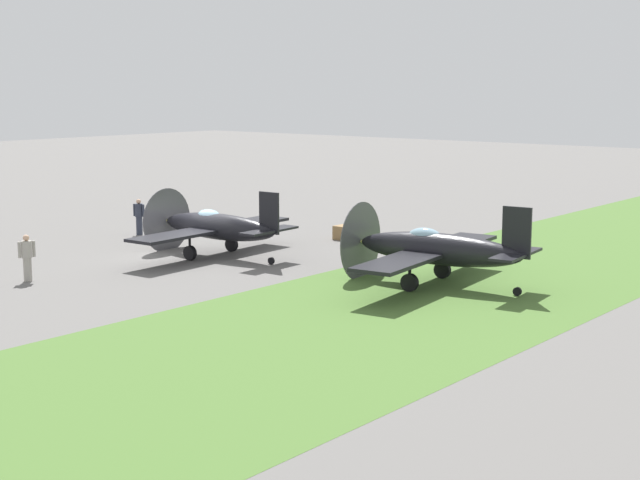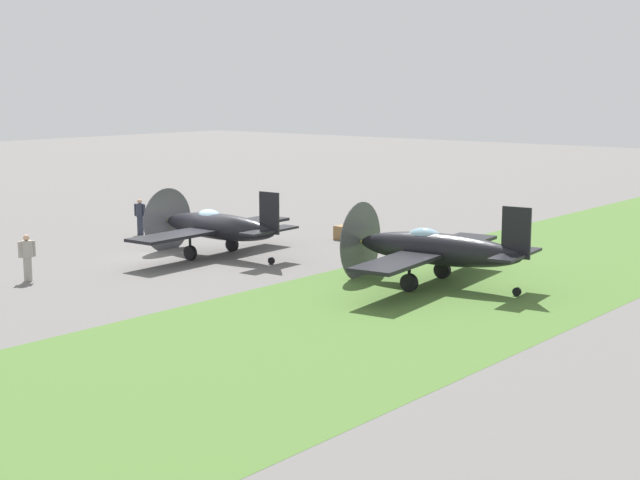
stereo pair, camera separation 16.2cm
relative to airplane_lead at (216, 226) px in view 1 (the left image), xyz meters
The scene contains 7 objects.
ground_plane 1.89m from the airplane_lead, 146.76° to the left, with size 160.00×160.00×0.00m, color #605E5B.
grass_verge 11.28m from the airplane_lead, 95.97° to the right, with size 120.00×11.00×0.01m, color #476B2D.
airplane_lead is the anchor object (origin of this frame).
airplane_wingman 10.26m from the airplane_lead, 85.28° to the right, with size 9.01×7.16×3.19m.
ground_crew_chief 7.26m from the airplane_lead, 76.07° to the left, with size 0.38×0.61×1.73m.
ground_crew_mechanic 8.15m from the airplane_lead, 167.87° to the left, with size 0.60×0.38×1.73m.
supply_crate 7.18m from the airplane_lead, 11.92° to the right, with size 0.90×0.90×0.64m, color olive.
Camera 1 is at (-26.14, -28.71, 7.09)m, focal length 52.84 mm.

